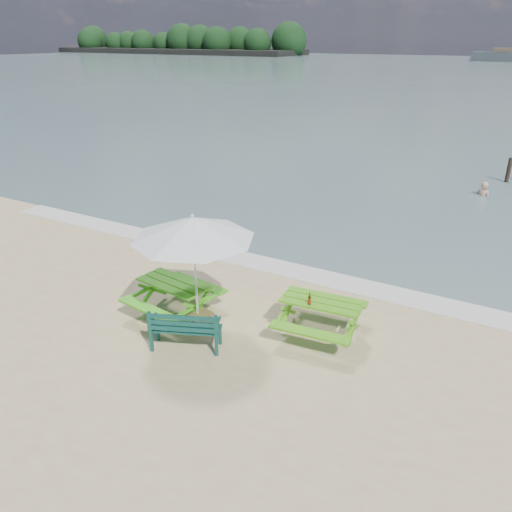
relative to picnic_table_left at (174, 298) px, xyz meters
The scene contains 9 objects.
foam_strip 3.76m from the picnic_table_left, 63.59° to the left, with size 22.00×0.90×0.01m, color silver.
island_headland 176.06m from the picnic_table_left, 127.98° to the left, with size 90.00×22.00×7.60m.
picnic_table_left is the anchor object (origin of this frame).
picnic_table_right 3.31m from the picnic_table_left, 15.21° to the left, with size 1.82×1.99×0.79m.
park_bench 1.45m from the picnic_table_left, 42.78° to the right, with size 1.49×0.99×0.87m.
side_table 0.84m from the picnic_table_left, 14.40° to the right, with size 0.64×0.64×0.33m.
patio_umbrella 2.08m from the picnic_table_left, 14.40° to the right, with size 3.18×3.18×2.53m.
beer_bottle 3.14m from the picnic_table_left, 11.10° to the left, with size 0.07×0.07×0.27m.
swimmer 14.27m from the picnic_table_left, 69.74° to the left, with size 0.71×0.58×1.66m.
Camera 1 is at (4.84, -6.47, 5.84)m, focal length 35.00 mm.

